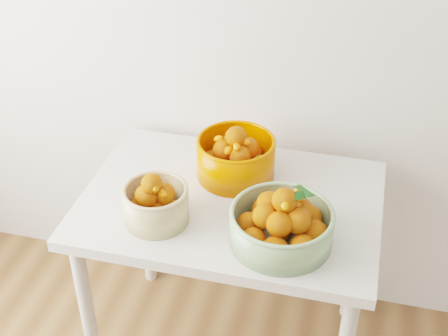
{
  "coord_description": "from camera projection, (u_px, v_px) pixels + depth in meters",
  "views": [
    {
      "loc": [
        0.03,
        -0.02,
        2.03
      ],
      "look_at": [
        -0.37,
        1.53,
        0.92
      ],
      "focal_mm": 50.0,
      "sensor_mm": 36.0,
      "label": 1
    }
  ],
  "objects": [
    {
      "name": "bowl_orange",
      "position": [
        236.0,
        157.0,
        2.17
      ],
      "size": [
        0.29,
        0.29,
        0.2
      ],
      "rotation": [
        0.0,
        0.0,
        0.05
      ],
      "color": "#E55000",
      "rests_on": "table"
    },
    {
      "name": "bowl_cream",
      "position": [
        156.0,
        203.0,
        1.97
      ],
      "size": [
        0.28,
        0.28,
        0.18
      ],
      "rotation": [
        0.0,
        0.0,
        -0.41
      ],
      "color": "tan",
      "rests_on": "table"
    },
    {
      "name": "bowl_green",
      "position": [
        282.0,
        224.0,
        1.88
      ],
      "size": [
        0.35,
        0.35,
        0.2
      ],
      "rotation": [
        0.0,
        0.0,
        0.11
      ],
      "color": "#7FA270",
      "rests_on": "table"
    },
    {
      "name": "table",
      "position": [
        231.0,
        221.0,
        2.15
      ],
      "size": [
        1.0,
        0.7,
        0.75
      ],
      "color": "silver",
      "rests_on": "ground"
    }
  ]
}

